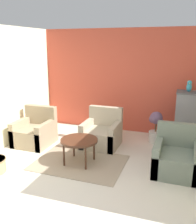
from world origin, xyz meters
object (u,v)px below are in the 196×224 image
Objects in this scene: potted_plant at (156,126)px; armchair_right at (177,158)px; birdcage at (186,119)px; coffee_table at (79,142)px; armchair_left at (35,133)px; armchair_middle at (102,134)px; parrot at (189,86)px.

armchair_right is at bearing -68.23° from potted_plant.
coffee_table is at bearing -138.13° from birdcage.
armchair_left and armchair_middle have the same top height.
birdcage is (3.16, 1.11, 0.33)m from armchair_left.
armchair_left is at bearing -158.08° from potted_plant.
parrot is 1.13m from potted_plant.
coffee_table is 0.84× the size of armchair_left.
birdcage reaches higher than potted_plant.
armchair_left is 1.50m from armchair_middle.
parrot is at bearing 22.13° from armchair_middle.
parrot reaches higher than birdcage.
coffee_table is 0.58× the size of birdcage.
armchair_middle is 2.13m from parrot.
potted_plant is at bearing -171.58° from parrot.
coffee_table is at bearing -172.08° from armchair_right.
potted_plant is (-0.64, -0.09, -0.21)m from birdcage.
armchair_right is at bearing -94.42° from parrot.
armchair_left is at bearing -160.65° from parrot.
coffee_table is at bearing -97.27° from armchair_middle.
birdcage is at bearing 85.57° from armchair_right.
coffee_table is 0.84× the size of armchair_right.
parrot is (3.16, 1.11, 1.04)m from armchair_left.
coffee_table is at bearing -138.10° from parrot.
potted_plant is (-0.53, 1.32, 0.12)m from armchair_right.
armchair_middle is at bearing -150.83° from potted_plant.
armchair_right is at bearing 7.92° from coffee_table.
birdcage is 1.67× the size of potted_plant.
birdcage is at bearing -90.00° from parrot.
coffee_table is 0.96× the size of potted_plant.
coffee_table is 2.48m from birdcage.
armchair_right is 1.76m from armchair_middle.
armchair_middle reaches higher than coffee_table.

